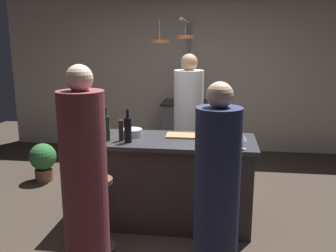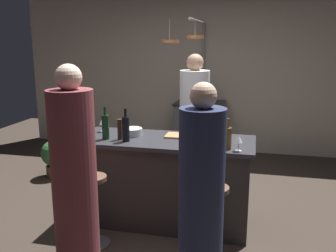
{
  "view_description": "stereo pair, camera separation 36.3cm",
  "coord_description": "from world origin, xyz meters",
  "px_view_note": "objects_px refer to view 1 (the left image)",
  "views": [
    {
      "loc": [
        0.51,
        -3.62,
        1.87
      ],
      "look_at": [
        0.0,
        0.15,
        1.0
      ],
      "focal_mm": 39.95,
      "sensor_mm": 36.0,
      "label": 1
    },
    {
      "loc": [
        0.87,
        -3.55,
        1.87
      ],
      "look_at": [
        0.0,
        0.15,
        1.0
      ],
      "focal_mm": 39.95,
      "sensor_mm": 36.0,
      "label": 2
    }
  ],
  "objects_px": {
    "bar_stool_right": "(222,218)",
    "chef": "(188,129)",
    "wine_glass_by_chef": "(243,138)",
    "mixing_bowl_steel": "(132,133)",
    "potted_plant": "(43,160)",
    "cutting_board": "(182,136)",
    "wine_glass_near_right_guest": "(100,124)",
    "pepper_mill": "(121,130)",
    "guest_left": "(85,182)",
    "mixing_bowl_wooden": "(214,134)",
    "wine_bottle_dark": "(128,130)",
    "wine_bottle_amber": "(232,136)",
    "bar_stool_left": "(99,211)",
    "wine_bottle_red": "(106,128)",
    "guest_right": "(217,197)",
    "stove_range": "(186,128)"
  },
  "relations": [
    {
      "from": "potted_plant",
      "to": "cutting_board",
      "type": "relative_size",
      "value": 1.62
    },
    {
      "from": "guest_left",
      "to": "wine_bottle_red",
      "type": "bearing_deg",
      "value": 94.83
    },
    {
      "from": "wine_bottle_amber",
      "to": "pepper_mill",
      "type": "bearing_deg",
      "value": 174.63
    },
    {
      "from": "wine_bottle_amber",
      "to": "mixing_bowl_wooden",
      "type": "relative_size",
      "value": 1.44
    },
    {
      "from": "potted_plant",
      "to": "mixing_bowl_wooden",
      "type": "height_order",
      "value": "mixing_bowl_wooden"
    },
    {
      "from": "mixing_bowl_steel",
      "to": "bar_stool_left",
      "type": "bearing_deg",
      "value": -102.62
    },
    {
      "from": "stove_range",
      "to": "cutting_board",
      "type": "xyz_separation_m",
      "value": [
        0.15,
        -2.33,
        0.46
      ]
    },
    {
      "from": "potted_plant",
      "to": "bar_stool_right",
      "type": "bearing_deg",
      "value": -33.17
    },
    {
      "from": "guest_right",
      "to": "bar_stool_left",
      "type": "xyz_separation_m",
      "value": [
        -1.04,
        0.39,
        -0.36
      ]
    },
    {
      "from": "bar_stool_right",
      "to": "stove_range",
      "type": "bearing_deg",
      "value": 100.55
    },
    {
      "from": "potted_plant",
      "to": "pepper_mill",
      "type": "relative_size",
      "value": 2.48
    },
    {
      "from": "chef",
      "to": "guest_left",
      "type": "distance_m",
      "value": 2.01
    },
    {
      "from": "bar_stool_left",
      "to": "wine_bottle_amber",
      "type": "relative_size",
      "value": 2.37
    },
    {
      "from": "mixing_bowl_steel",
      "to": "guest_left",
      "type": "bearing_deg",
      "value": -97.46
    },
    {
      "from": "mixing_bowl_wooden",
      "to": "chef",
      "type": "bearing_deg",
      "value": 112.61
    },
    {
      "from": "bar_stool_left",
      "to": "cutting_board",
      "type": "bearing_deg",
      "value": 47.96
    },
    {
      "from": "wine_bottle_dark",
      "to": "wine_glass_near_right_guest",
      "type": "distance_m",
      "value": 0.5
    },
    {
      "from": "bar_stool_right",
      "to": "potted_plant",
      "type": "relative_size",
      "value": 1.31
    },
    {
      "from": "wine_glass_by_chef",
      "to": "mixing_bowl_steel",
      "type": "xyz_separation_m",
      "value": [
        -1.12,
        0.33,
        -0.07
      ]
    },
    {
      "from": "bar_stool_right",
      "to": "potted_plant",
      "type": "height_order",
      "value": "bar_stool_right"
    },
    {
      "from": "wine_bottle_amber",
      "to": "bar_stool_right",
      "type": "bearing_deg",
      "value": -100.82
    },
    {
      "from": "pepper_mill",
      "to": "wine_bottle_amber",
      "type": "xyz_separation_m",
      "value": [
        1.08,
        -0.1,
        0.0
      ]
    },
    {
      "from": "bar_stool_left",
      "to": "potted_plant",
      "type": "relative_size",
      "value": 1.31
    },
    {
      "from": "wine_glass_by_chef",
      "to": "wine_bottle_dark",
      "type": "bearing_deg",
      "value": 175.13
    },
    {
      "from": "cutting_board",
      "to": "wine_glass_near_right_guest",
      "type": "height_order",
      "value": "wine_glass_near_right_guest"
    },
    {
      "from": "guest_right",
      "to": "wine_glass_near_right_guest",
      "type": "height_order",
      "value": "guest_right"
    },
    {
      "from": "cutting_board",
      "to": "wine_glass_near_right_guest",
      "type": "xyz_separation_m",
      "value": [
        -0.88,
        0.01,
        0.1
      ]
    },
    {
      "from": "mixing_bowl_steel",
      "to": "stove_range",
      "type": "bearing_deg",
      "value": 81.21
    },
    {
      "from": "bar_stool_left",
      "to": "wine_bottle_dark",
      "type": "relative_size",
      "value": 2.08
    },
    {
      "from": "wine_bottle_dark",
      "to": "wine_glass_by_chef",
      "type": "height_order",
      "value": "wine_bottle_dark"
    },
    {
      "from": "guest_right",
      "to": "cutting_board",
      "type": "xyz_separation_m",
      "value": [
        -0.37,
        1.13,
        0.17
      ]
    },
    {
      "from": "wine_bottle_dark",
      "to": "mixing_bowl_wooden",
      "type": "relative_size",
      "value": 1.64
    },
    {
      "from": "guest_left",
      "to": "mixing_bowl_wooden",
      "type": "xyz_separation_m",
      "value": [
        0.99,
        1.11,
        0.15
      ]
    },
    {
      "from": "wine_bottle_dark",
      "to": "wine_bottle_red",
      "type": "bearing_deg",
      "value": 171.05
    },
    {
      "from": "potted_plant",
      "to": "wine_glass_near_right_guest",
      "type": "height_order",
      "value": "wine_glass_near_right_guest"
    },
    {
      "from": "bar_stool_right",
      "to": "chef",
      "type": "bearing_deg",
      "value": 105.24
    },
    {
      "from": "mixing_bowl_steel",
      "to": "pepper_mill",
      "type": "bearing_deg",
      "value": -107.36
    },
    {
      "from": "wine_bottle_dark",
      "to": "mixing_bowl_steel",
      "type": "xyz_separation_m",
      "value": [
        -0.02,
        0.24,
        -0.09
      ]
    },
    {
      "from": "bar_stool_right",
      "to": "pepper_mill",
      "type": "xyz_separation_m",
      "value": [
        -1.0,
        0.49,
        0.63
      ]
    },
    {
      "from": "mixing_bowl_wooden",
      "to": "mixing_bowl_steel",
      "type": "xyz_separation_m",
      "value": [
        -0.85,
        -0.06,
        -0.0
      ]
    },
    {
      "from": "bar_stool_left",
      "to": "cutting_board",
      "type": "distance_m",
      "value": 1.13
    },
    {
      "from": "pepper_mill",
      "to": "potted_plant",
      "type": "bearing_deg",
      "value": 142.35
    },
    {
      "from": "wine_bottle_red",
      "to": "guest_left",
      "type": "bearing_deg",
      "value": -85.17
    },
    {
      "from": "guest_right",
      "to": "wine_glass_by_chef",
      "type": "relative_size",
      "value": 10.92
    },
    {
      "from": "bar_stool_right",
      "to": "wine_glass_near_right_guest",
      "type": "distance_m",
      "value": 1.63
    },
    {
      "from": "potted_plant",
      "to": "pepper_mill",
      "type": "xyz_separation_m",
      "value": [
        1.39,
        -1.07,
        0.71
      ]
    },
    {
      "from": "bar_stool_right",
      "to": "wine_glass_near_right_guest",
      "type": "xyz_separation_m",
      "value": [
        -1.3,
        0.76,
        0.63
      ]
    },
    {
      "from": "bar_stool_right",
      "to": "wine_bottle_amber",
      "type": "bearing_deg",
      "value": 79.18
    },
    {
      "from": "stove_range",
      "to": "mixing_bowl_wooden",
      "type": "distance_m",
      "value": 2.42
    },
    {
      "from": "wine_bottle_red",
      "to": "mixing_bowl_wooden",
      "type": "relative_size",
      "value": 1.66
    }
  ]
}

